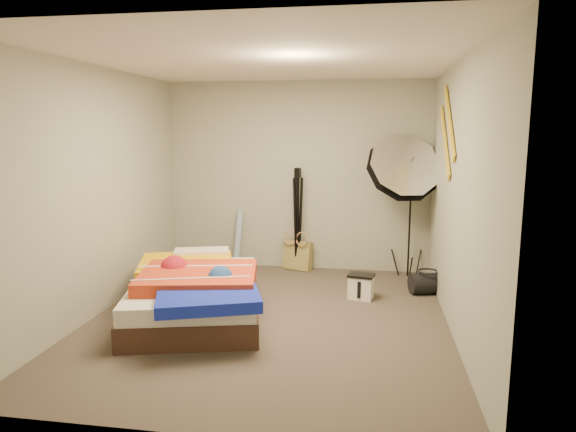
% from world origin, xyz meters
% --- Properties ---
extents(floor, '(4.00, 4.00, 0.00)m').
position_xyz_m(floor, '(0.00, 0.00, 0.00)').
color(floor, '#4C4139').
rests_on(floor, ground).
extents(ceiling, '(4.00, 4.00, 0.00)m').
position_xyz_m(ceiling, '(0.00, 0.00, 2.50)').
color(ceiling, silver).
rests_on(ceiling, wall_back).
extents(wall_back, '(3.50, 0.00, 3.50)m').
position_xyz_m(wall_back, '(0.00, 2.00, 1.25)').
color(wall_back, '#9B9F8E').
rests_on(wall_back, floor).
extents(wall_front, '(3.50, 0.00, 3.50)m').
position_xyz_m(wall_front, '(0.00, -2.00, 1.25)').
color(wall_front, '#9B9F8E').
rests_on(wall_front, floor).
extents(wall_left, '(0.00, 4.00, 4.00)m').
position_xyz_m(wall_left, '(-1.75, 0.00, 1.25)').
color(wall_left, '#9B9F8E').
rests_on(wall_left, floor).
extents(wall_right, '(0.00, 4.00, 4.00)m').
position_xyz_m(wall_right, '(1.75, 0.00, 1.25)').
color(wall_right, '#9B9F8E').
rests_on(wall_right, floor).
extents(tote_bag, '(0.42, 0.29, 0.40)m').
position_xyz_m(tote_bag, '(0.03, 1.89, 0.19)').
color(tote_bag, tan).
rests_on(tote_bag, floor).
extents(wrapping_roll, '(0.16, 0.24, 0.77)m').
position_xyz_m(wrapping_roll, '(-0.80, 1.87, 0.39)').
color(wrapping_roll, '#517FB7').
rests_on(wrapping_roll, floor).
extents(camera_case, '(0.29, 0.23, 0.26)m').
position_xyz_m(camera_case, '(0.89, 0.79, 0.13)').
color(camera_case, white).
rests_on(camera_case, floor).
extents(duffel_bag, '(0.45, 0.34, 0.24)m').
position_xyz_m(duffel_bag, '(1.65, 1.10, 0.12)').
color(duffel_bag, black).
rests_on(duffel_bag, floor).
extents(wall_stripe_upper, '(0.02, 0.91, 0.78)m').
position_xyz_m(wall_stripe_upper, '(1.73, 0.60, 1.95)').
color(wall_stripe_upper, gold).
rests_on(wall_stripe_upper, wall_right).
extents(wall_stripe_lower, '(0.02, 0.91, 0.78)m').
position_xyz_m(wall_stripe_lower, '(1.73, 0.85, 1.75)').
color(wall_stripe_lower, gold).
rests_on(wall_stripe_lower, wall_right).
extents(bed, '(1.67, 2.08, 0.52)m').
position_xyz_m(bed, '(-0.74, -0.03, 0.26)').
color(bed, '#40271E').
rests_on(bed, floor).
extents(photo_umbrella, '(1.05, 0.84, 1.93)m').
position_xyz_m(photo_umbrella, '(1.35, 1.65, 1.38)').
color(photo_umbrella, black).
rests_on(photo_umbrella, floor).
extents(camera_tripod, '(0.09, 0.09, 1.38)m').
position_xyz_m(camera_tripod, '(0.02, 1.86, 0.79)').
color(camera_tripod, black).
rests_on(camera_tripod, floor).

